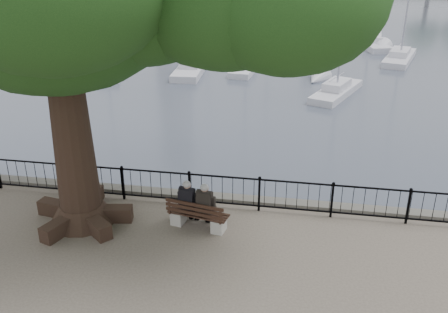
# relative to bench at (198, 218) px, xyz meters

# --- Properties ---
(harbor) EXTENTS (260.00, 260.00, 1.20)m
(harbor) POSITION_rel_bench_xyz_m (0.50, 1.68, -0.80)
(harbor) COLOR #4D4B44
(harbor) RESTS_ON ground
(railing) EXTENTS (22.06, 0.06, 1.00)m
(railing) POSITION_rel_bench_xyz_m (0.50, 1.18, 0.26)
(railing) COLOR black
(railing) RESTS_ON ground
(bench) EXTENTS (1.69, 0.79, 0.86)m
(bench) POSITION_rel_bench_xyz_m (0.00, 0.00, 0.00)
(bench) COLOR #9F9D92
(bench) RESTS_ON ground
(person_left) EXTENTS (0.46, 0.72, 1.36)m
(person_left) POSITION_rel_bench_xyz_m (-0.25, 0.14, 0.33)
(person_left) COLOR black
(person_left) RESTS_ON ground
(person_right) EXTENTS (0.46, 0.72, 1.36)m
(person_right) POSITION_rel_bench_xyz_m (0.24, 0.05, 0.33)
(person_right) COLOR black
(person_right) RESTS_ON ground
(sailboat_a) EXTENTS (2.93, 5.21, 9.02)m
(sailboat_a) POSITION_rel_bench_xyz_m (-10.06, 18.72, -1.01)
(sailboat_a) COLOR silver
(sailboat_a) RESTS_ON ground
(sailboat_b) EXTENTS (1.94, 5.98, 13.62)m
(sailboat_b) POSITION_rel_bench_xyz_m (-4.97, 20.16, -0.92)
(sailboat_b) COLOR silver
(sailboat_b) RESTS_ON ground
(sailboat_c) EXTENTS (3.14, 5.20, 9.30)m
(sailboat_c) POSITION_rel_bench_xyz_m (4.20, 16.44, -1.01)
(sailboat_c) COLOR silver
(sailboat_c) RESTS_ON ground
(sailboat_d) EXTENTS (3.14, 6.02, 10.63)m
(sailboat_d) POSITION_rel_bench_xyz_m (8.87, 25.74, -0.99)
(sailboat_d) COLOR silver
(sailboat_d) RESTS_ON ground
(sailboat_e) EXTENTS (3.62, 6.28, 14.19)m
(sailboat_e) POSITION_rel_bench_xyz_m (-8.86, 30.11, -0.91)
(sailboat_e) COLOR silver
(sailboat_e) RESTS_ON ground
(sailboat_f) EXTENTS (2.57, 5.80, 12.21)m
(sailboat_f) POSITION_rel_bench_xyz_m (-0.80, 29.73, -0.95)
(sailboat_f) COLOR silver
(sailboat_f) RESTS_ON ground
(sailboat_g) EXTENTS (3.34, 6.38, 11.76)m
(sailboat_g) POSITION_rel_bench_xyz_m (7.21, 30.76, -0.97)
(sailboat_g) COLOR silver
(sailboat_g) RESTS_ON ground
(sailboat_h) EXTENTS (1.66, 5.75, 13.50)m
(sailboat_h) POSITION_rel_bench_xyz_m (-7.36, 36.86, -0.92)
(sailboat_h) COLOR silver
(sailboat_h) RESTS_ON ground
(sailboat_i) EXTENTS (1.78, 4.96, 9.62)m
(sailboat_i) POSITION_rel_bench_xyz_m (-1.49, 21.10, -0.99)
(sailboat_i) COLOR silver
(sailboat_i) RESTS_ON ground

